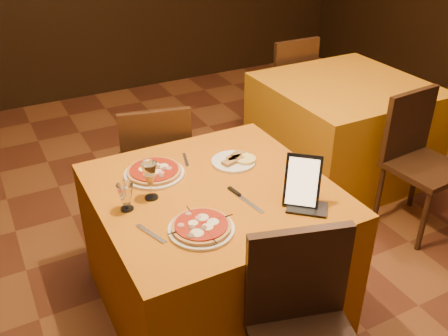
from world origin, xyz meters
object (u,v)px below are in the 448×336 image
main_table (214,249)px  side_table (341,129)px  pizza_far (154,172)px  chair_side_far (282,85)px  water_glass (126,197)px  wine_glass (150,180)px  tablet (303,181)px  pizza_near (201,228)px  chair_main_far (155,165)px  chair_side_near (426,168)px

main_table → side_table: bearing=28.6°
side_table → pizza_far: size_ratio=3.62×
chair_side_far → water_glass: chair_side_far is taller
side_table → wine_glass: size_ratio=5.79×
main_table → tablet: (0.30, -0.30, 0.49)m
pizza_near → wine_glass: 0.36m
tablet → wine_glass: bearing=-170.3°
chair_main_far → chair_side_far: size_ratio=1.00×
pizza_far → wine_glass: 0.22m
main_table → pizza_near: (-0.19, -0.28, 0.39)m
chair_side_far → wine_glass: bearing=42.3°
chair_side_near → pizza_near: chair_side_near is taller
chair_main_far → tablet: size_ratio=3.73×
side_table → chair_side_far: (0.00, 0.83, 0.08)m
main_table → water_glass: size_ratio=8.46×
water_glass → chair_main_far: bearing=62.7°
pizza_near → water_glass: water_glass is taller
side_table → chair_side_near: size_ratio=1.21×
wine_glass → tablet: bearing=-31.6°
tablet → chair_main_far: bearing=146.0°
pizza_near → wine_glass: wine_glass is taller
chair_main_far → water_glass: (-0.42, -0.82, 0.36)m
main_table → wine_glass: (-0.29, 0.06, 0.47)m
main_table → chair_side_far: chair_side_far is taller
tablet → chair_side_far: bearing=99.5°
tablet → main_table: bearing=175.9°
main_table → pizza_near: size_ratio=3.87×
side_table → wine_glass: (-1.81, -0.77, 0.47)m
main_table → water_glass: (-0.42, 0.02, 0.44)m
wine_glass → pizza_far: bearing=65.5°
main_table → wine_glass: wine_glass is taller
chair_side_far → chair_main_far: bearing=29.2°
pizza_far → tablet: 0.75m
chair_side_far → pizza_far: 2.25m
chair_side_far → water_glass: bearing=41.0°
main_table → chair_side_near: chair_side_near is taller
chair_main_far → tablet: 1.25m
chair_side_far → tablet: bearing=59.0°
water_glass → side_table: bearing=22.5°
side_table → pizza_near: bearing=-147.2°
side_table → pizza_far: (-1.72, -0.58, 0.39)m
chair_side_near → water_glass: bearing=174.7°
side_table → wine_glass: 2.02m
chair_side_far → pizza_far: size_ratio=3.00×
pizza_far → chair_side_near: bearing=-8.1°
main_table → chair_main_far: size_ratio=1.21×
pizza_near → water_glass: bearing=127.3°
pizza_near → wine_glass: bearing=106.1°
pizza_near → tablet: tablet is taller
chair_side_near → tablet: bearing=-170.5°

